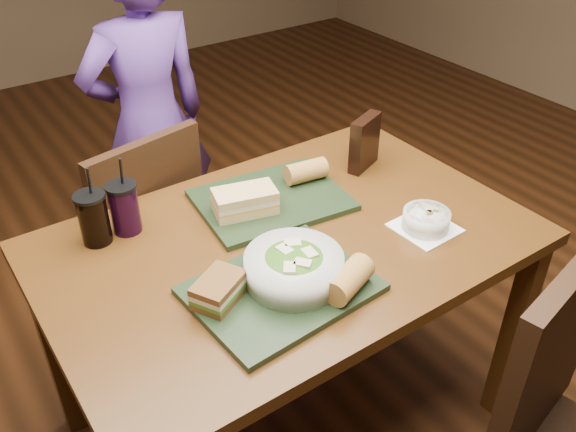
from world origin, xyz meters
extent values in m
plane|color=#381C0B|center=(0.00, 0.00, 0.00)|extent=(6.00, 6.00, 0.00)
cube|color=#49290E|center=(0.60, -0.38, 0.35)|extent=(0.06, 0.06, 0.71)
cube|color=#49290E|center=(-0.60, 0.38, 0.35)|extent=(0.06, 0.06, 0.71)
cube|color=#49290E|center=(0.60, 0.38, 0.35)|extent=(0.06, 0.06, 0.71)
cube|color=#49290E|center=(0.00, 0.00, 0.73)|extent=(1.30, 0.85, 0.04)
cube|color=black|center=(0.21, -0.67, 0.74)|extent=(0.43, 0.13, 0.52)
cube|color=black|center=(-0.20, 0.64, 0.42)|extent=(0.46, 0.46, 0.04)
cube|color=black|center=(-0.20, 0.46, 0.67)|extent=(0.39, 0.11, 0.47)
cube|color=black|center=(-0.37, 0.47, 0.20)|extent=(0.04, 0.04, 0.40)
cube|color=black|center=(-0.04, 0.47, 0.20)|extent=(0.04, 0.04, 0.40)
cube|color=black|center=(-0.37, 0.80, 0.20)|extent=(0.04, 0.04, 0.40)
cube|color=black|center=(-0.04, 0.80, 0.20)|extent=(0.04, 0.04, 0.40)
imported|color=#522E80|center=(0.03, 0.99, 0.69)|extent=(0.51, 0.33, 1.38)
cube|color=black|center=(-0.14, -0.17, 0.76)|extent=(0.44, 0.35, 0.02)
cube|color=black|center=(0.06, 0.17, 0.76)|extent=(0.45, 0.37, 0.02)
cylinder|color=silver|center=(-0.10, -0.17, 0.80)|extent=(0.24, 0.24, 0.07)
ellipsoid|color=#427219|center=(-0.10, -0.17, 0.82)|extent=(0.20, 0.20, 0.06)
cube|color=beige|center=(-0.14, -0.20, 0.84)|extent=(0.05, 0.05, 0.01)
cube|color=beige|center=(-0.07, -0.18, 0.84)|extent=(0.03, 0.04, 0.01)
cube|color=beige|center=(-0.08, -0.13, 0.84)|extent=(0.05, 0.04, 0.01)
cube|color=beige|center=(-0.11, -0.14, 0.84)|extent=(0.03, 0.04, 0.01)
cube|color=beige|center=(-0.10, -0.21, 0.84)|extent=(0.05, 0.05, 0.01)
cube|color=white|center=(0.33, -0.18, 0.75)|extent=(0.16, 0.16, 0.00)
cylinder|color=silver|center=(0.33, -0.18, 0.78)|extent=(0.13, 0.13, 0.05)
cylinder|color=black|center=(0.33, -0.18, 0.80)|extent=(0.11, 0.11, 0.01)
cube|color=#B28947|center=(0.33, -0.19, 0.81)|extent=(0.02, 0.02, 0.01)
cube|color=#B28947|center=(0.36, -0.19, 0.81)|extent=(0.02, 0.02, 0.01)
cube|color=#B28947|center=(0.33, -0.19, 0.81)|extent=(0.01, 0.01, 0.01)
cube|color=#593819|center=(-0.28, -0.13, 0.78)|extent=(0.15, 0.13, 0.02)
cube|color=#3F721E|center=(-0.28, -0.13, 0.79)|extent=(0.15, 0.13, 0.01)
cube|color=beige|center=(-0.28, -0.13, 0.80)|extent=(0.15, 0.13, 0.01)
cube|color=#593819|center=(-0.28, -0.13, 0.82)|extent=(0.15, 0.13, 0.02)
cube|color=tan|center=(-0.04, 0.15, 0.78)|extent=(0.19, 0.14, 0.02)
cube|color=orange|center=(-0.04, 0.15, 0.80)|extent=(0.19, 0.14, 0.01)
cube|color=beige|center=(-0.04, 0.15, 0.81)|extent=(0.19, 0.14, 0.01)
cube|color=tan|center=(-0.04, 0.15, 0.83)|extent=(0.19, 0.14, 0.02)
cylinder|color=#AD7533|center=(-0.02, -0.28, 0.80)|extent=(0.15, 0.11, 0.07)
cylinder|color=#AD7533|center=(0.20, 0.19, 0.80)|extent=(0.13, 0.08, 0.06)
cylinder|color=black|center=(-0.43, 0.28, 0.82)|extent=(0.08, 0.08, 0.14)
cylinder|color=black|center=(-0.43, 0.28, 0.89)|extent=(0.08, 0.08, 0.01)
cylinder|color=black|center=(-0.42, 0.28, 0.93)|extent=(0.01, 0.02, 0.09)
cylinder|color=black|center=(-0.34, 0.28, 0.82)|extent=(0.08, 0.08, 0.14)
cylinder|color=black|center=(-0.34, 0.28, 0.89)|extent=(0.08, 0.08, 0.01)
cylinder|color=black|center=(-0.33, 0.28, 0.93)|extent=(0.01, 0.02, 0.09)
cube|color=black|center=(0.42, 0.18, 0.84)|extent=(0.14, 0.09, 0.17)
camera|label=1|loc=(-0.76, -1.09, 1.73)|focal=38.00mm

